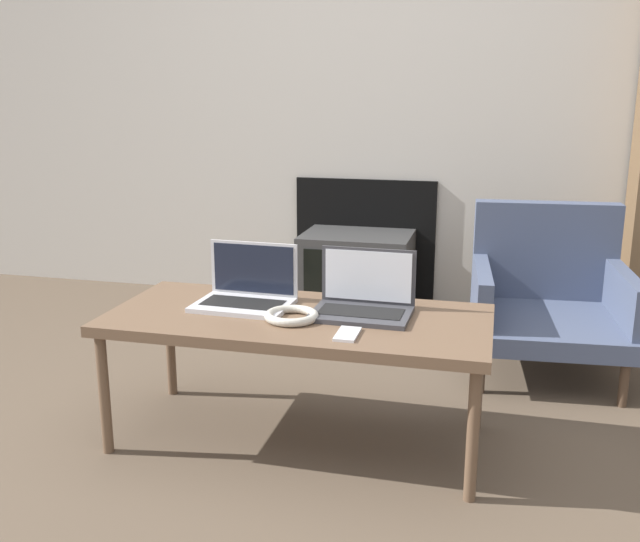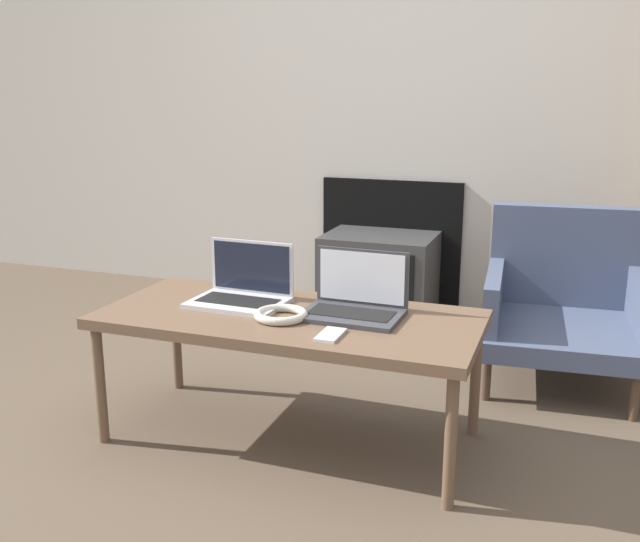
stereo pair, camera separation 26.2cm
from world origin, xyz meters
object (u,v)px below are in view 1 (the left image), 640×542
Objects in this scene: laptop_right at (364,300)px; armchair at (548,291)px; phone at (348,334)px; headphones at (291,316)px; laptop_left at (247,292)px; tv at (357,273)px.

laptop_right is 1.10m from armchair.
phone is 0.18× the size of armchair.
armchair reaches higher than headphones.
laptop_right is at bearing 88.90° from phone.
armchair reaches higher than laptop_left.
laptop_right reaches higher than headphones.
armchair is at bearing 41.61° from laptop_left.
headphones is at bearing -134.84° from armchair.
phone is (0.21, -0.10, -0.01)m from headphones.
laptop_right is 1.47m from tv.
headphones is 0.23m from phone.
laptop_left reaches higher than tv.
headphones reaches higher than tv.
tv is (-0.30, 1.64, -0.24)m from phone.
laptop_left reaches higher than phone.
laptop_left is 0.41m from laptop_right.
laptop_left is 0.24m from headphones.
laptop_right is 2.58× the size of phone.
headphones is at bearing 153.22° from phone.
armchair is at bearing -29.50° from tv.
phone is at bearing -79.77° from tv.
headphones is 1.39× the size of phone.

